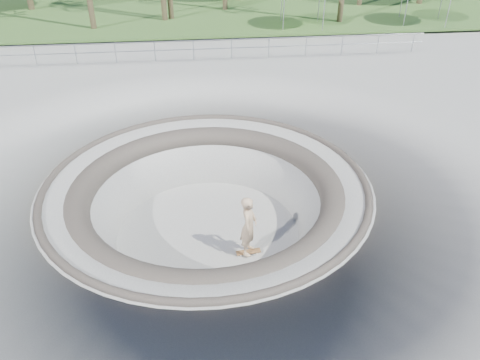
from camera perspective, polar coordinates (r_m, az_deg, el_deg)
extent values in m
plane|color=#ADADA8|center=(14.71, -4.13, -0.36)|extent=(180.00, 180.00, 0.00)
torus|color=#ADADA8|center=(15.87, -3.86, -6.47)|extent=(14.00, 14.00, 4.00)
cylinder|color=#ADADA8|center=(15.84, -3.86, -6.33)|extent=(6.60, 6.60, 0.10)
torus|color=#504940|center=(14.72, -4.13, -0.43)|extent=(10.24, 10.24, 0.24)
torus|color=#504940|center=(14.96, -4.07, -1.82)|extent=(8.91, 8.91, 0.81)
ellipsoid|color=brown|center=(72.25, -25.12, 17.79)|extent=(50.40, 36.00, 23.40)
ellipsoid|color=brown|center=(74.59, 0.02, 19.83)|extent=(61.60, 44.00, 28.60)
ellipsoid|color=brown|center=(74.68, 23.22, 19.44)|extent=(42.00, 30.00, 19.50)
cylinder|color=#95989D|center=(25.34, -5.75, 16.55)|extent=(25.00, 0.05, 0.05)
cylinder|color=#95989D|center=(25.46, -5.70, 15.57)|extent=(25.00, 0.05, 0.05)
cube|color=brown|center=(14.85, 1.03, -8.73)|extent=(0.80, 0.29, 0.02)
cylinder|color=#B3B3B8|center=(14.87, 1.03, -8.82)|extent=(0.05, 0.16, 0.03)
cylinder|color=#B3B3B8|center=(14.87, 1.03, -8.82)|extent=(0.05, 0.16, 0.03)
cylinder|color=silver|center=(14.87, 1.03, -8.85)|extent=(0.06, 0.03, 0.06)
cylinder|color=silver|center=(14.87, 1.03, -8.85)|extent=(0.06, 0.03, 0.06)
cylinder|color=silver|center=(14.87, 1.03, -8.85)|extent=(0.06, 0.03, 0.06)
cylinder|color=silver|center=(14.87, 1.03, -8.85)|extent=(0.06, 0.03, 0.06)
imported|color=tan|center=(14.21, 1.07, -5.63)|extent=(0.71, 0.86, 2.01)
cylinder|color=#95989D|center=(30.58, 5.71, 19.38)|extent=(0.06, 0.06, 1.94)
cylinder|color=#95989D|center=(31.18, 10.42, 19.29)|extent=(0.06, 0.06, 1.94)
cylinder|color=#95989D|center=(32.95, 4.80, 20.33)|extent=(0.06, 0.06, 1.94)
cylinder|color=#95989D|center=(33.51, 9.23, 20.25)|extent=(0.06, 0.06, 1.94)
cylinder|color=#95989D|center=(33.17, 20.42, 18.73)|extent=(0.06, 0.06, 2.01)
cylinder|color=#95989D|center=(34.36, 24.46, 18.33)|extent=(0.06, 0.06, 2.01)
cylinder|color=#95989D|center=(35.44, 18.65, 19.79)|extent=(0.06, 0.06, 2.01)
cylinder|color=#95989D|center=(36.56, 22.53, 19.42)|extent=(0.06, 0.06, 2.01)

